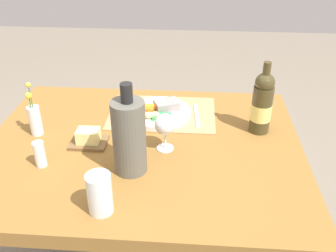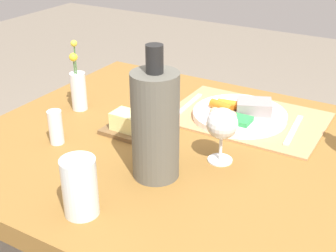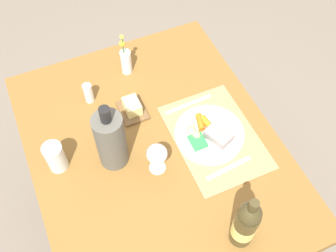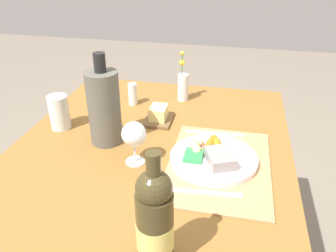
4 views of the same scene
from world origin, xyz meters
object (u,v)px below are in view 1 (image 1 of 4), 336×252
Objects in this scene: fork at (197,116)px; salt_shaker at (40,154)px; flower_vase at (35,118)px; knife at (118,114)px; cooler_bottle at (129,136)px; dinner_plate at (159,112)px; water_tumbler at (100,196)px; dining_table at (143,165)px; butter_dish at (89,138)px; wine_bottle at (262,104)px; wine_glass at (165,125)px.

salt_shaker reaches higher than fork.
flower_vase reaches higher than fork.
cooler_bottle is (-0.11, 0.36, 0.12)m from knife.
salt_shaker reaches higher than dinner_plate.
water_tumbler reaches higher than salt_shaker.
dinner_plate reaches higher than fork.
dining_table is 9.23× the size of water_tumbler.
wine_bottle is at bearing -167.14° from butter_dish.
dinner_plate is 0.51m from salt_shaker.
wine_glass is 0.38m from wine_bottle.
knife is 0.33m from flower_vase.
dining_table is 0.38m from salt_shaker.
butter_dish is (0.28, -0.01, -0.07)m from wine_glass.
cooler_bottle is (0.21, 0.37, 0.12)m from fork.
dinner_plate is 1.94× the size of wine_glass.
fork is 0.63m from water_tumbler.
wine_glass is at bearing 101.10° from dinner_plate.
salt_shaker is 0.73× the size of water_tumbler.
knife is 0.41m from salt_shaker.
flower_vase is (0.60, 0.17, 0.06)m from fork.
water_tumbler is 0.96× the size of butter_dish.
water_tumbler is (0.16, 0.33, -0.04)m from wine_glass.
cooler_bottle is at bearing 32.08° from wine_bottle.
fork is (-0.20, -0.21, 0.11)m from dining_table.
dining_table is 5.37× the size of flower_vase.
flower_vase is 0.52m from water_tumbler.
wine_glass is 1.52× the size of salt_shaker.
wine_glass is at bearing -161.89° from salt_shaker.
flower_vase is at bearing -5.48° from dining_table.
flower_vase is at bearing -14.49° from butter_dish.
fork is at bearing -115.14° from water_tumbler.
butter_dish is (0.39, 0.23, 0.02)m from fork.
knife is 0.58m from wine_bottle.
butter_dish is (0.06, 0.22, 0.02)m from knife.
salt_shaker is (0.40, 0.13, -0.05)m from wine_glass.
dinner_plate is at bearing -98.61° from cooler_bottle.
butter_dish is at bearing -1.66° from wine_glass.
flower_vase is 0.44m from cooler_bottle.
dinner_plate is 2.15× the size of water_tumbler.
water_tumbler is at bearing 64.75° from wine_glass.
cooler_bottle is (0.06, 0.37, 0.11)m from dinner_plate.
butter_dish reaches higher than dinner_plate.
knife is at bearing -117.75° from salt_shaker.
knife is at bearing 2.92° from dinner_plate.
fork is 1.36× the size of wine_glass.
fork is 0.88× the size of flower_vase.
knife is at bearing -72.52° from cooler_bottle.
wine_bottle is 0.65m from butter_dish.
flower_vase is at bearing 11.26° from fork.
dinner_plate is at bearing -78.90° from wine_glass.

